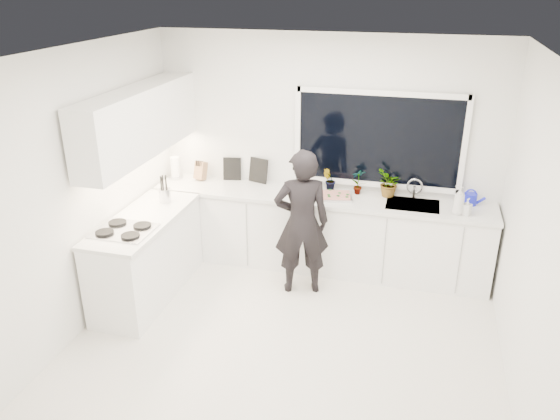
% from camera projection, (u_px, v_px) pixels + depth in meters
% --- Properties ---
extents(floor, '(4.00, 3.50, 0.02)m').
position_uv_depth(floor, '(288.00, 335.00, 5.37)').
color(floor, beige).
rests_on(floor, ground).
extents(wall_back, '(4.00, 0.02, 2.70)m').
position_uv_depth(wall_back, '(326.00, 152.00, 6.40)').
color(wall_back, white).
rests_on(wall_back, ground).
extents(wall_left, '(0.02, 3.50, 2.70)m').
position_uv_depth(wall_left, '(90.00, 188.00, 5.31)').
color(wall_left, white).
rests_on(wall_left, ground).
extents(wall_right, '(0.02, 3.50, 2.70)m').
position_uv_depth(wall_right, '(533.00, 234.00, 4.36)').
color(wall_right, white).
rests_on(wall_right, ground).
extents(ceiling, '(4.00, 3.50, 0.02)m').
position_uv_depth(ceiling, '(290.00, 50.00, 4.30)').
color(ceiling, white).
rests_on(ceiling, wall_back).
extents(window, '(1.80, 0.02, 1.00)m').
position_uv_depth(window, '(378.00, 140.00, 6.14)').
color(window, black).
rests_on(window, wall_back).
extents(base_cabinets_back, '(3.92, 0.58, 0.88)m').
position_uv_depth(base_cabinets_back, '(318.00, 233.00, 6.48)').
color(base_cabinets_back, white).
rests_on(base_cabinets_back, floor).
extents(base_cabinets_left, '(0.58, 1.60, 0.88)m').
position_uv_depth(base_cabinets_left, '(147.00, 258.00, 5.90)').
color(base_cabinets_left, white).
rests_on(base_cabinets_left, floor).
extents(countertop_back, '(3.94, 0.62, 0.04)m').
position_uv_depth(countertop_back, '(319.00, 197.00, 6.29)').
color(countertop_back, silver).
rests_on(countertop_back, base_cabinets_back).
extents(countertop_left, '(0.62, 1.60, 0.04)m').
position_uv_depth(countertop_left, '(143.00, 219.00, 5.72)').
color(countertop_left, silver).
rests_on(countertop_left, base_cabinets_left).
extents(upper_cabinets, '(0.34, 2.10, 0.70)m').
position_uv_depth(upper_cabinets, '(140.00, 122.00, 5.68)').
color(upper_cabinets, white).
rests_on(upper_cabinets, wall_left).
extents(sink, '(0.58, 0.42, 0.14)m').
position_uv_depth(sink, '(412.00, 208.00, 6.06)').
color(sink, silver).
rests_on(sink, countertop_back).
extents(faucet, '(0.03, 0.03, 0.22)m').
position_uv_depth(faucet, '(414.00, 189.00, 6.18)').
color(faucet, silver).
rests_on(faucet, countertop_back).
extents(stovetop, '(0.56, 0.48, 0.03)m').
position_uv_depth(stovetop, '(124.00, 230.00, 5.40)').
color(stovetop, black).
rests_on(stovetop, countertop_left).
extents(person, '(0.69, 0.55, 1.64)m').
position_uv_depth(person, '(302.00, 223.00, 5.83)').
color(person, black).
rests_on(person, floor).
extents(pizza_tray, '(0.50, 0.41, 0.03)m').
position_uv_depth(pizza_tray, '(332.00, 196.00, 6.22)').
color(pizza_tray, silver).
rests_on(pizza_tray, countertop_back).
extents(pizza, '(0.45, 0.36, 0.01)m').
position_uv_depth(pizza, '(332.00, 195.00, 6.22)').
color(pizza, '#AE2817').
rests_on(pizza, pizza_tray).
extents(watering_can, '(0.17, 0.17, 0.13)m').
position_uv_depth(watering_can, '(470.00, 199.00, 6.01)').
color(watering_can, '#161CD3').
rests_on(watering_can, countertop_back).
extents(paper_towel_roll, '(0.13, 0.13, 0.26)m').
position_uv_depth(paper_towel_roll, '(175.00, 168.00, 6.77)').
color(paper_towel_roll, white).
rests_on(paper_towel_roll, countertop_back).
extents(knife_block, '(0.15, 0.13, 0.22)m').
position_uv_depth(knife_block, '(201.00, 171.00, 6.74)').
color(knife_block, '#9F7D4A').
rests_on(knife_block, countertop_back).
extents(utensil_crock, '(0.14, 0.14, 0.16)m').
position_uv_depth(utensil_crock, '(165.00, 195.00, 6.07)').
color(utensil_crock, '#A9A9AD').
rests_on(utensil_crock, countertop_left).
extents(picture_frame_large, '(0.22, 0.06, 0.28)m').
position_uv_depth(picture_frame_large, '(232.00, 169.00, 6.72)').
color(picture_frame_large, black).
rests_on(picture_frame_large, countertop_back).
extents(picture_frame_small, '(0.24, 0.09, 0.30)m').
position_uv_depth(picture_frame_small, '(258.00, 170.00, 6.64)').
color(picture_frame_small, black).
rests_on(picture_frame_small, countertop_back).
extents(herb_plants, '(0.92, 0.31, 0.32)m').
position_uv_depth(herb_plants, '(375.00, 183.00, 6.23)').
color(herb_plants, '#26662D').
rests_on(herb_plants, countertop_back).
extents(soap_bottles, '(0.22, 0.15, 0.31)m').
position_uv_depth(soap_bottles, '(461.00, 202.00, 5.74)').
color(soap_bottles, '#D8BF66').
rests_on(soap_bottles, countertop_back).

